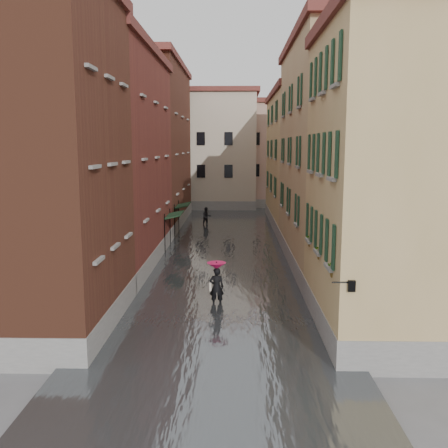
# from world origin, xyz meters

# --- Properties ---
(ground) EXTENTS (120.00, 120.00, 0.00)m
(ground) POSITION_xyz_m (0.00, 0.00, 0.00)
(ground) COLOR #5B5B5D
(ground) RESTS_ON ground
(floodwater) EXTENTS (10.00, 60.00, 0.20)m
(floodwater) POSITION_xyz_m (0.00, 13.00, 0.10)
(floodwater) COLOR #4B4F53
(floodwater) RESTS_ON ground
(building_left_near) EXTENTS (6.00, 8.00, 13.00)m
(building_left_near) POSITION_xyz_m (-7.00, -2.00, 6.50)
(building_left_near) COLOR brown
(building_left_near) RESTS_ON ground
(building_left_mid) EXTENTS (6.00, 14.00, 12.50)m
(building_left_mid) POSITION_xyz_m (-7.00, 9.00, 6.25)
(building_left_mid) COLOR maroon
(building_left_mid) RESTS_ON ground
(building_left_far) EXTENTS (6.00, 16.00, 14.00)m
(building_left_far) POSITION_xyz_m (-7.00, 24.00, 7.00)
(building_left_far) COLOR brown
(building_left_far) RESTS_ON ground
(building_right_near) EXTENTS (6.00, 8.00, 11.50)m
(building_right_near) POSITION_xyz_m (7.00, -2.00, 5.75)
(building_right_near) COLOR tan
(building_right_near) RESTS_ON ground
(building_right_mid) EXTENTS (6.00, 14.00, 13.00)m
(building_right_mid) POSITION_xyz_m (7.00, 9.00, 6.50)
(building_right_mid) COLOR tan
(building_right_mid) RESTS_ON ground
(building_right_far) EXTENTS (6.00, 16.00, 11.50)m
(building_right_far) POSITION_xyz_m (7.00, 24.00, 5.75)
(building_right_far) COLOR tan
(building_right_far) RESTS_ON ground
(building_end_cream) EXTENTS (12.00, 9.00, 13.00)m
(building_end_cream) POSITION_xyz_m (-3.00, 38.00, 6.50)
(building_end_cream) COLOR #B0A38C
(building_end_cream) RESTS_ON ground
(building_end_pink) EXTENTS (10.00, 9.00, 12.00)m
(building_end_pink) POSITION_xyz_m (6.00, 40.00, 6.00)
(building_end_pink) COLOR tan
(building_end_pink) RESTS_ON ground
(awning_near) EXTENTS (1.09, 2.85, 2.80)m
(awning_near) POSITION_xyz_m (-3.49, 12.99, 2.46)
(awning_near) COLOR black
(awning_near) RESTS_ON ground
(awning_far) EXTENTS (1.09, 2.87, 2.80)m
(awning_far) POSITION_xyz_m (-3.49, 18.44, 2.46)
(awning_far) COLOR black
(awning_far) RESTS_ON ground
(wall_lantern) EXTENTS (0.71, 0.22, 0.35)m
(wall_lantern) POSITION_xyz_m (4.33, -6.00, 3.01)
(wall_lantern) COLOR black
(wall_lantern) RESTS_ON ground
(window_planters) EXTENTS (0.59, 5.98, 0.84)m
(window_planters) POSITION_xyz_m (4.12, -2.08, 3.51)
(window_planters) COLOR brown
(window_planters) RESTS_ON ground
(pedestrian_main) EXTENTS (0.88, 0.88, 2.06)m
(pedestrian_main) POSITION_xyz_m (-0.09, 0.88, 1.20)
(pedestrian_main) COLOR black
(pedestrian_main) RESTS_ON ground
(pedestrian_far) EXTENTS (1.03, 0.92, 1.74)m
(pedestrian_far) POSITION_xyz_m (-1.86, 23.68, 0.87)
(pedestrian_far) COLOR black
(pedestrian_far) RESTS_ON ground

